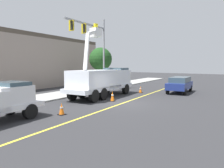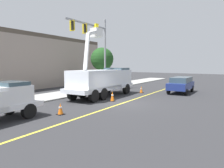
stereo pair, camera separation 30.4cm
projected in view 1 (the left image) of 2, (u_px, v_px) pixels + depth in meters
ground at (123, 103)px, 16.20m from camera, size 120.00×120.00×0.00m
sidewalk_far_side at (56, 95)px, 19.84m from camera, size 59.79×13.29×0.12m
lane_centre_stripe at (123, 103)px, 16.20m from camera, size 49.36×8.27×0.01m
utility_bucket_truck at (102, 79)px, 19.47m from camera, size 8.50×4.04×7.12m
passing_minivan at (180, 84)px, 22.24m from camera, size 5.04×2.65×1.69m
traffic_cone_mid_front at (62, 109)px, 12.37m from camera, size 0.40×0.40×0.71m
traffic_cone_mid_rear at (112, 96)px, 17.00m from camera, size 0.40×0.40×0.83m
traffic_cone_trailing at (140, 90)px, 22.12m from camera, size 0.40×0.40×0.73m
traffic_signal_mast at (94, 40)px, 23.11m from camera, size 6.80×1.34×8.40m
commercial_building_backdrop at (31, 62)px, 29.80m from camera, size 20.52×12.48×6.88m
street_tree_right at (101, 59)px, 28.50m from camera, size 3.16×3.16×5.39m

